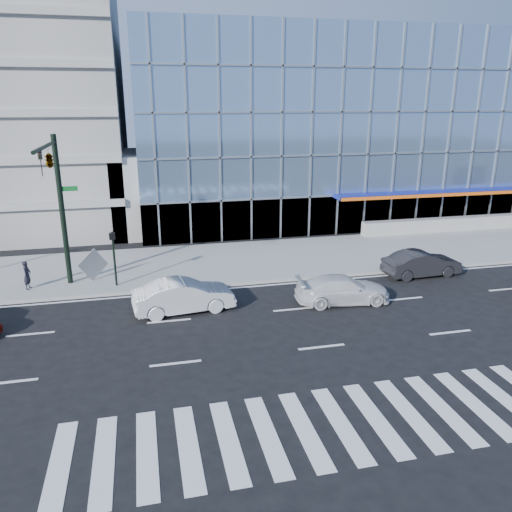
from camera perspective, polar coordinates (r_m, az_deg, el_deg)
The scene contains 11 objects.
ground at distance 24.58m, azimuth 4.26°, elevation -6.10°, with size 160.00×160.00×0.00m, color black.
sidewalk at distance 31.79m, azimuth 0.01°, elevation -0.39°, with size 120.00×8.00×0.15m, color gray.
theatre_building at distance 51.92m, azimuth 10.99°, elevation 14.55°, with size 42.00×26.00×15.00m, color #6C8DB4.
ramp_block at distance 40.08m, azimuth -11.75°, elevation 7.28°, with size 6.00×8.00×6.00m, color gray.
traffic_signal at distance 26.64m, azimuth -22.14°, elevation 8.33°, with size 1.14×5.74×8.00m.
ped_signal_post at distance 27.56m, azimuth -15.97°, elevation 0.61°, with size 0.30×0.33×3.00m.
white_suv at distance 25.47m, azimuth 9.86°, elevation -3.78°, with size 1.94×4.77×1.38m, color silver.
white_sedan at distance 24.26m, azimuth -8.25°, elevation -4.53°, with size 1.68×4.82×1.59m, color silver.
dark_sedan at distance 30.37m, azimuth 18.41°, elevation -0.84°, with size 1.58×4.53×1.49m, color black.
pedestrian at distance 29.09m, azimuth -24.69°, elevation -1.99°, with size 0.56×0.37×1.54m, color black.
tilted_panel at distance 29.12m, azimuth -18.12°, elevation -0.93°, with size 1.30×0.06×1.30m, color gray.
Camera 1 is at (-6.85, -21.49, 9.76)m, focal length 35.00 mm.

